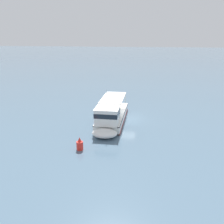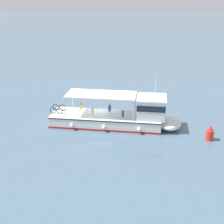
% 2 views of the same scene
% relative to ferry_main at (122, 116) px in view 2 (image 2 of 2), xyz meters
% --- Properties ---
extents(ground_plane, '(400.00, 400.00, 0.00)m').
position_rel_ferry_main_xyz_m(ground_plane, '(-1.92, -2.51, -1.02)').
color(ground_plane, slate).
extents(ferry_main, '(3.63, 12.89, 5.32)m').
position_rel_ferry_main_xyz_m(ferry_main, '(0.00, 0.00, 0.00)').
color(ferry_main, white).
rests_on(ferry_main, ground).
extents(channel_buoy, '(0.70, 0.70, 1.40)m').
position_rel_ferry_main_xyz_m(channel_buoy, '(2.01, 8.08, -0.45)').
color(channel_buoy, red).
rests_on(channel_buoy, ground).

